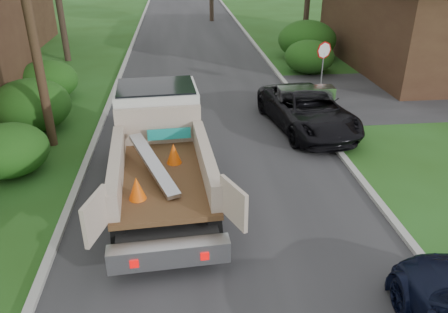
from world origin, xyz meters
The scene contains 13 objects.
ground centered at (0.00, 0.00, 0.00)m, with size 120.00×120.00×0.00m, color #224814.
road centered at (0.00, 10.00, 0.00)m, with size 8.00×90.00×0.02m, color #28282B.
curb_left centered at (-4.10, 10.00, 0.06)m, with size 0.20×90.00×0.12m, color #9E9E99.
curb_right centered at (4.10, 10.00, 0.06)m, with size 0.20×90.00×0.12m, color #9E9E99.
stop_sign centered at (5.20, 9.00, 1.78)m, with size 0.71×0.32×2.48m.
house_right centered at (13.00, 14.00, 3.16)m, with size 9.72×12.96×6.20m.
hedge_left_a centered at (-6.20, 3.00, 0.77)m, with size 2.34×2.34×1.53m, color #0F4412.
hedge_left_b centered at (-6.50, 6.50, 0.94)m, with size 2.86×2.86×1.87m, color #0F4412.
hedge_left_c centered at (-6.80, 10.00, 0.85)m, with size 2.60×2.60×1.70m, color #0F4412.
hedge_right_a centered at (5.80, 13.00, 0.85)m, with size 2.60×2.60×1.70m, color #0F4412.
hedge_right_b centered at (6.50, 16.00, 1.10)m, with size 3.38×3.38×2.21m, color #0F4412.
flatbed_truck centered at (-1.69, 2.04, 1.37)m, with size 3.17×6.82×2.52m.
black_pickup centered at (3.60, 5.49, 0.73)m, with size 2.42×5.25×1.46m, color black.
Camera 1 is at (-1.06, -9.26, 6.35)m, focal length 35.00 mm.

